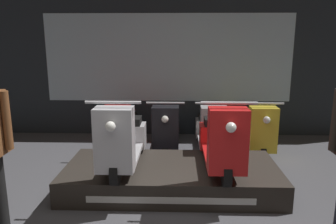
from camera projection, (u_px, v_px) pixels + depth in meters
name	position (u px, v px, depth m)	size (l,w,h in m)	color
shop_wall_back	(168.00, 56.00, 6.44)	(8.78, 0.09, 3.20)	#23282D
display_platform	(172.00, 177.00, 4.28)	(2.74, 1.24, 0.32)	#2D2823
scooter_display_left	(122.00, 140.00, 4.10)	(0.60, 1.56, 0.96)	black
scooter_display_right	(221.00, 141.00, 4.06)	(0.60, 1.56, 0.96)	black
scooter_backrow_0	(122.00, 130.00, 5.74)	(0.60, 1.56, 0.96)	black
scooter_backrow_1	(166.00, 130.00, 5.72)	(0.60, 1.56, 0.96)	black
scooter_backrow_2	(210.00, 130.00, 5.70)	(0.60, 1.56, 0.96)	black
scooter_backrow_3	(255.00, 131.00, 5.67)	(0.60, 1.56, 0.96)	black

